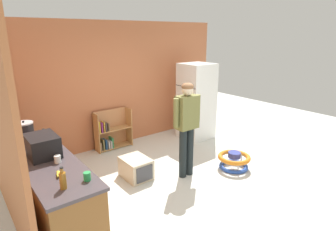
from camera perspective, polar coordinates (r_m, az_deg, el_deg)
name	(u,v)px	position (r m, az deg, el deg)	size (l,w,h in m)	color
ground_plane	(192,180)	(5.01, 4.81, -12.89)	(12.00, 12.00, 0.00)	silver
back_wall	(122,84)	(6.37, -9.35, 6.28)	(5.20, 0.06, 2.70)	#BF6C45
kitchen_counter	(51,190)	(4.15, -22.66, -13.75)	(0.65, 2.25, 0.90)	brown
refrigerator	(196,101)	(6.67, 5.75, 2.84)	(0.73, 0.68, 1.78)	white
bookshelf	(110,132)	(6.27, -11.61, -3.39)	(0.80, 0.28, 0.85)	tan
standing_person	(187,122)	(4.77, 3.85, -1.27)	(0.57, 0.22, 1.67)	black
baby_walker	(234,160)	(5.47, 13.22, -8.82)	(0.60, 0.60, 0.32)	blue
pet_carrier	(136,168)	(5.03, -6.50, -10.52)	(0.42, 0.55, 0.36)	beige
microwave	(43,146)	(4.02, -24.06, -5.61)	(0.37, 0.48, 0.28)	black
crock_pot	(25,131)	(4.73, -27.04, -2.82)	(0.26, 0.26, 0.30)	black
banana_bunch	(59,173)	(3.46, -21.13, -10.90)	(0.12, 0.16, 0.04)	yellow
ketchup_bottle	(45,139)	(4.39, -23.72, -4.31)	(0.07, 0.07, 0.25)	red
amber_bottle	(63,180)	(3.15, -20.54, -12.13)	(0.07, 0.07, 0.25)	#9E661E
white_cup	(58,159)	(3.78, -21.47, -8.22)	(0.08, 0.08, 0.10)	white
blue_cup	(30,141)	(4.52, -26.16, -4.72)	(0.08, 0.08, 0.10)	blue
green_cup	(87,176)	(3.25, -16.06, -11.76)	(0.08, 0.08, 0.10)	green
red_cup	(49,137)	(4.58, -22.90, -4.05)	(0.08, 0.08, 0.10)	red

